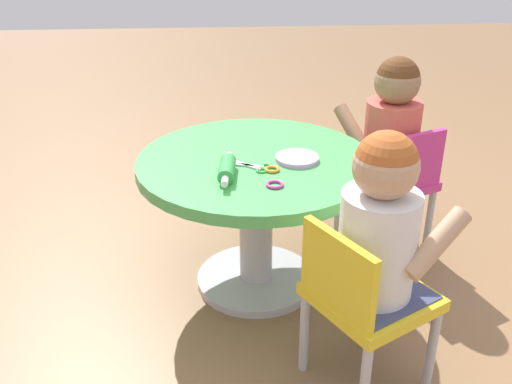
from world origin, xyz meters
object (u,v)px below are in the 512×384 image
at_px(craft_table, 256,194).
at_px(seated_child_left, 381,223).
at_px(seated_child_right, 392,124).
at_px(child_chair_right, 392,181).
at_px(rolling_pin, 227,169).
at_px(craft_scissors, 256,167).
at_px(child_chair_left, 363,299).

distance_m(craft_table, seated_child_left, 0.61).
bearing_deg(seated_child_right, craft_table, 114.16).
relative_size(craft_table, seated_child_left, 1.60).
bearing_deg(child_chair_right, seated_child_right, 23.66).
relative_size(seated_child_left, rolling_pin, 2.21).
bearing_deg(rolling_pin, craft_scissors, -60.76).
bearing_deg(craft_scissors, rolling_pin, 119.24).
bearing_deg(child_chair_left, rolling_pin, 42.17).
height_order(child_chair_left, craft_scissors, child_chair_left).
distance_m(craft_table, craft_scissors, 0.16).
relative_size(child_chair_left, rolling_pin, 2.32).
distance_m(rolling_pin, craft_scissors, 0.11).
relative_size(rolling_pin, craft_scissors, 1.63).
bearing_deg(seated_child_right, seated_child_left, 161.99).
xyz_separation_m(child_chair_left, seated_child_left, (0.02, -0.03, 0.23)).
xyz_separation_m(seated_child_left, seated_child_right, (0.75, -0.24, 0.00)).
height_order(child_chair_left, seated_child_right, seated_child_right).
distance_m(seated_child_left, rolling_pin, 0.55).
bearing_deg(craft_scissors, child_chair_right, -63.14).
xyz_separation_m(seated_child_right, rolling_pin, (-0.37, 0.64, 0.00)).
distance_m(child_chair_left, seated_child_left, 0.23).
relative_size(child_chair_left, seated_child_right, 1.05).
bearing_deg(craft_scissors, child_chair_left, -149.86).
relative_size(child_chair_right, craft_scissors, 3.78).
xyz_separation_m(craft_table, rolling_pin, (-0.13, 0.10, 0.16)).
relative_size(child_chair_right, rolling_pin, 2.32).
distance_m(craft_table, rolling_pin, 0.23).
xyz_separation_m(child_chair_left, craft_scissors, (0.45, 0.26, 0.21)).
bearing_deg(craft_scissors, seated_child_right, -59.50).
height_order(craft_table, seated_child_right, seated_child_right).
distance_m(craft_table, seated_child_right, 0.61).
bearing_deg(craft_scissors, seated_child_left, -145.49).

